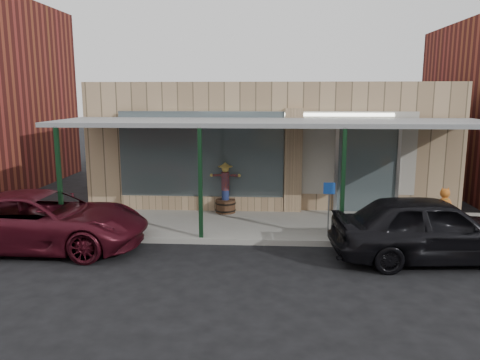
# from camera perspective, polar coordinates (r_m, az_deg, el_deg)

# --- Properties ---
(ground) EXTENTS (120.00, 120.00, 0.00)m
(ground) POSITION_cam_1_polar(r_m,az_deg,el_deg) (10.23, 3.71, -11.56)
(ground) COLOR black
(ground) RESTS_ON ground
(sidewalk) EXTENTS (40.00, 3.20, 0.15)m
(sidewalk) POSITION_cam_1_polar(r_m,az_deg,el_deg) (13.62, 3.70, -5.57)
(sidewalk) COLOR gray
(sidewalk) RESTS_ON ground
(storefront) EXTENTS (12.00, 6.25, 4.20)m
(storefront) POSITION_cam_1_polar(r_m,az_deg,el_deg) (17.74, 3.77, 4.82)
(storefront) COLOR tan
(storefront) RESTS_ON ground
(awning) EXTENTS (12.00, 3.00, 3.04)m
(awning) POSITION_cam_1_polar(r_m,az_deg,el_deg) (13.07, 3.86, 6.84)
(awning) COLOR slate
(awning) RESTS_ON ground
(block_buildings_near) EXTENTS (61.00, 8.00, 8.00)m
(block_buildings_near) POSITION_cam_1_polar(r_m,az_deg,el_deg) (18.80, 10.06, 10.12)
(block_buildings_near) COLOR maroon
(block_buildings_near) RESTS_ON ground
(barrel_scarecrow) EXTENTS (0.96, 0.75, 1.60)m
(barrel_scarecrow) POSITION_cam_1_polar(r_m,az_deg,el_deg) (14.66, -1.79, -1.92)
(barrel_scarecrow) COLOR #513220
(barrel_scarecrow) RESTS_ON sidewalk
(barrel_pumpkin) EXTENTS (0.57, 0.57, 0.66)m
(barrel_pumpkin) POSITION_cam_1_polar(r_m,az_deg,el_deg) (14.07, 24.18, -4.66)
(barrel_pumpkin) COLOR #513220
(barrel_pumpkin) RESTS_ON sidewalk
(handicap_sign) EXTENTS (0.30, 0.04, 1.44)m
(handicap_sign) POSITION_cam_1_polar(r_m,az_deg,el_deg) (12.30, 10.77, -2.66)
(handicap_sign) COLOR gray
(handicap_sign) RESTS_ON sidewalk
(parked_sedan) EXTENTS (4.71, 2.21, 1.56)m
(parked_sedan) POSITION_cam_1_polar(r_m,az_deg,el_deg) (11.70, 22.34, -5.47)
(parked_sedan) COLOR black
(parked_sedan) RESTS_ON ground
(car_maroon) EXTENTS (5.18, 2.41, 1.44)m
(car_maroon) POSITION_cam_1_polar(r_m,az_deg,el_deg) (12.71, -22.93, -4.56)
(car_maroon) COLOR #450D19
(car_maroon) RESTS_ON ground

